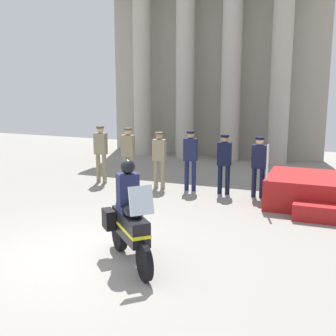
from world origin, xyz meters
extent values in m
plane|color=gray|center=(0.00, 0.00, 0.00)|extent=(28.00, 28.00, 0.00)
cube|color=#A49F91|center=(-0.61, 11.51, 3.96)|extent=(8.95, 0.30, 7.93)
cylinder|color=#B2AD9E|center=(-3.41, 10.54, 3.31)|extent=(0.75, 0.75, 6.63)
cylinder|color=#B2AD9E|center=(-1.54, 10.54, 3.31)|extent=(0.75, 0.75, 6.63)
cylinder|color=#B2AD9E|center=(0.32, 10.54, 3.31)|extent=(0.75, 0.75, 6.63)
cylinder|color=#B2AD9E|center=(2.19, 10.54, 3.31)|extent=(0.75, 0.75, 6.63)
cube|color=#A51919|center=(4.42, 3.84, 0.20)|extent=(1.89, 0.50, 0.39)
cylinder|color=silver|center=(2.78, 4.17, 1.24)|extent=(0.05, 0.05, 0.90)
cylinder|color=#847A5B|center=(-2.63, 5.35, 0.46)|extent=(0.13, 0.13, 0.92)
cylinder|color=#847A5B|center=(-2.41, 5.35, 0.46)|extent=(0.13, 0.13, 0.92)
cube|color=#847A5B|center=(-2.52, 5.35, 1.24)|extent=(0.39, 0.25, 0.66)
sphere|color=tan|center=(-2.52, 5.35, 1.68)|extent=(0.21, 0.21, 0.21)
cylinder|color=#4F4937|center=(-2.52, 5.35, 1.76)|extent=(0.24, 0.24, 0.06)
cylinder|color=#847A5B|center=(-1.70, 5.37, 0.45)|extent=(0.13, 0.13, 0.90)
cylinder|color=#847A5B|center=(-1.48, 5.37, 0.45)|extent=(0.13, 0.13, 0.90)
cube|color=#847A5B|center=(-1.59, 5.37, 1.23)|extent=(0.39, 0.25, 0.65)
sphere|color=tan|center=(-1.59, 5.37, 1.66)|extent=(0.21, 0.21, 0.21)
cylinder|color=#4F4937|center=(-1.59, 5.37, 1.74)|extent=(0.24, 0.24, 0.06)
cylinder|color=gray|center=(-0.67, 5.36, 0.42)|extent=(0.13, 0.13, 0.84)
cylinder|color=gray|center=(-0.45, 5.36, 0.42)|extent=(0.13, 0.13, 0.84)
cube|color=gray|center=(-0.56, 5.36, 1.16)|extent=(0.39, 0.25, 0.64)
sphere|color=tan|center=(-0.56, 5.36, 1.58)|extent=(0.21, 0.21, 0.21)
cylinder|color=brown|center=(-0.56, 5.36, 1.66)|extent=(0.24, 0.24, 0.06)
cylinder|color=#191E42|center=(0.28, 5.43, 0.45)|extent=(0.13, 0.13, 0.89)
cylinder|color=#191E42|center=(0.50, 5.43, 0.45)|extent=(0.13, 0.13, 0.89)
cube|color=#191E42|center=(0.39, 5.43, 1.22)|extent=(0.39, 0.25, 0.65)
sphere|color=tan|center=(0.39, 5.43, 1.65)|extent=(0.21, 0.21, 0.21)
cylinder|color=black|center=(0.39, 5.43, 1.73)|extent=(0.24, 0.24, 0.06)
cylinder|color=black|center=(1.29, 5.40, 0.41)|extent=(0.13, 0.13, 0.83)
cylinder|color=black|center=(1.51, 5.40, 0.41)|extent=(0.13, 0.13, 0.83)
cube|color=black|center=(1.40, 5.40, 1.16)|extent=(0.39, 0.25, 0.66)
sphere|color=tan|center=(1.40, 5.40, 1.59)|extent=(0.21, 0.21, 0.21)
cylinder|color=black|center=(1.40, 5.40, 1.67)|extent=(0.24, 0.24, 0.06)
cylinder|color=#141938|center=(2.26, 5.40, 0.41)|extent=(0.13, 0.13, 0.82)
cylinder|color=#141938|center=(2.48, 5.40, 0.41)|extent=(0.13, 0.13, 0.82)
cube|color=#141938|center=(2.37, 5.40, 1.15)|extent=(0.39, 0.25, 0.64)
sphere|color=beige|center=(2.37, 5.40, 1.57)|extent=(0.21, 0.21, 0.21)
cylinder|color=black|center=(2.37, 5.40, 1.65)|extent=(0.24, 0.24, 0.06)
cylinder|color=black|center=(1.53, -0.42, 0.32)|extent=(0.51, 0.53, 0.64)
cylinder|color=black|center=(0.53, 0.63, 0.32)|extent=(0.54, 0.56, 0.64)
cube|color=black|center=(1.03, 0.10, 0.72)|extent=(1.09, 1.12, 0.44)
ellipsoid|color=black|center=(1.13, 0.00, 1.04)|extent=(0.59, 0.60, 0.26)
cube|color=yellow|center=(1.03, 0.10, 0.70)|extent=(1.11, 1.14, 0.06)
cube|color=silver|center=(1.44, -0.33, 1.34)|extent=(0.40, 0.39, 0.47)
cube|color=black|center=(0.87, 0.65, 0.72)|extent=(0.38, 0.38, 0.36)
cube|color=black|center=(0.50, 0.29, 0.72)|extent=(0.38, 0.38, 0.36)
cube|color=#191E42|center=(0.95, 0.19, 1.01)|extent=(0.52, 0.52, 0.14)
cube|color=#191E42|center=(0.95, 0.19, 1.36)|extent=(0.44, 0.44, 0.56)
sphere|color=black|center=(0.96, 0.18, 1.77)|extent=(0.26, 0.26, 0.26)
camera|label=1|loc=(4.38, -6.72, 3.35)|focal=47.97mm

